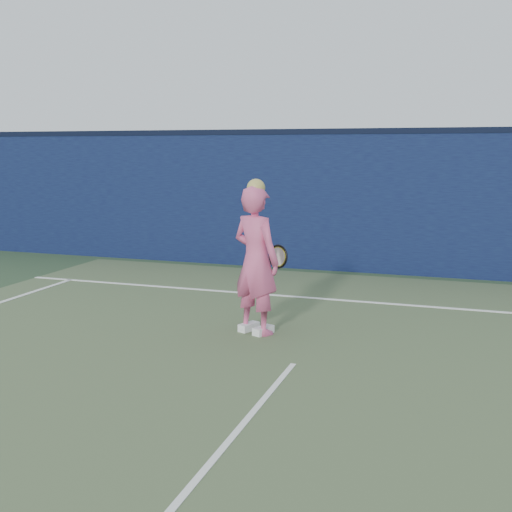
% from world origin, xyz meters
% --- Properties ---
extents(ground, '(80.00, 80.00, 0.00)m').
position_xyz_m(ground, '(0.00, 0.00, 0.00)').
color(ground, '#284027').
rests_on(ground, ground).
extents(backstop_wall, '(24.00, 0.40, 2.50)m').
position_xyz_m(backstop_wall, '(0.00, 6.50, 1.25)').
color(backstop_wall, '#0C1036').
rests_on(backstop_wall, ground).
extents(wall_cap, '(24.00, 0.42, 0.10)m').
position_xyz_m(wall_cap, '(0.00, 6.50, 2.55)').
color(wall_cap, black).
rests_on(wall_cap, backstop_wall).
extents(player, '(0.78, 0.66, 1.89)m').
position_xyz_m(player, '(-0.75, 2.00, 0.91)').
color(player, '#DA5486').
rests_on(player, ground).
extents(racket, '(0.48, 0.38, 0.31)m').
position_xyz_m(racket, '(-0.60, 2.37, 0.90)').
color(racket, black).
rests_on(racket, ground).
extents(court_lines, '(11.00, 12.04, 0.01)m').
position_xyz_m(court_lines, '(0.00, -0.33, 0.01)').
color(court_lines, white).
rests_on(court_lines, court_surface).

